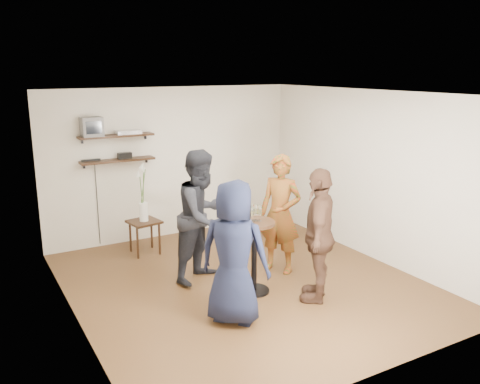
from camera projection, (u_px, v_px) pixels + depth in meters
name	position (u px, v px, depth m)	size (l,w,h in m)	color
room	(244.00, 193.00, 6.75)	(4.58, 5.08, 2.68)	#472917
shelf_upper	(116.00, 136.00, 8.14)	(1.20, 0.25, 0.04)	black
shelf_lower	(118.00, 160.00, 8.23)	(1.20, 0.25, 0.04)	black
crt_monitor	(91.00, 127.00, 7.91)	(0.32, 0.30, 0.30)	#59595B
dvd_deck	(128.00, 132.00, 8.22)	(0.40, 0.24, 0.06)	silver
radio	(125.00, 156.00, 8.28)	(0.22, 0.10, 0.10)	black
power_strip	(91.00, 160.00, 8.07)	(0.30, 0.05, 0.03)	black
side_table	(144.00, 226.00, 8.10)	(0.52, 0.52, 0.54)	black
vase_lilies	(143.00, 202.00, 8.00)	(0.19, 0.20, 0.97)	white
drinks_table	(254.00, 247.00, 6.65)	(0.54, 0.54, 0.98)	black
wine_glass_fl	(251.00, 212.00, 6.48)	(0.07, 0.07, 0.20)	silver
wine_glass_fr	(259.00, 210.00, 6.54)	(0.07, 0.07, 0.21)	silver
wine_glass_bl	(251.00, 211.00, 6.57)	(0.06, 0.06, 0.19)	silver
wine_glass_br	(255.00, 210.00, 6.56)	(0.07, 0.07, 0.22)	silver
person_plaid	(280.00, 214.00, 7.31)	(0.63, 0.41, 1.73)	red
person_dark	(202.00, 216.00, 7.01)	(0.90, 0.70, 1.85)	black
person_navy	(234.00, 253.00, 5.82)	(0.83, 0.54, 1.71)	black
person_brown	(319.00, 235.00, 6.40)	(1.01, 0.42, 1.73)	#462B1E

